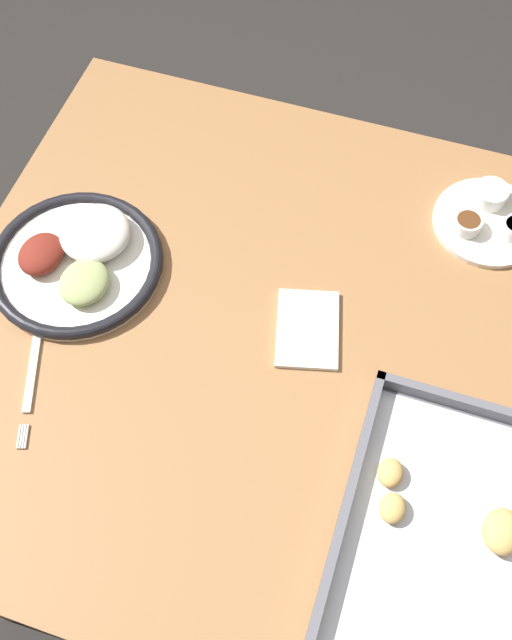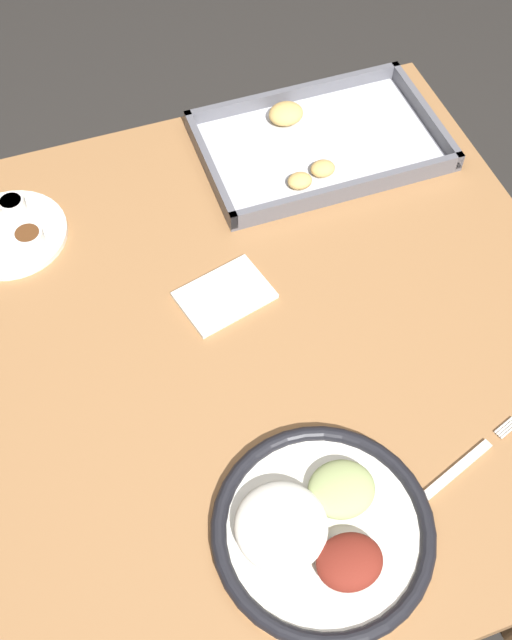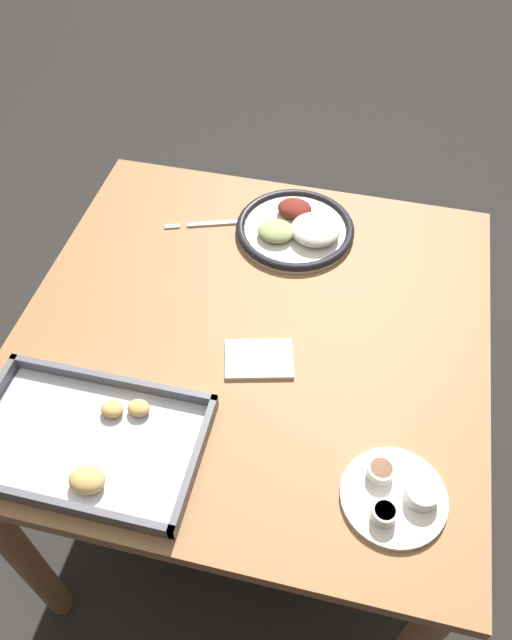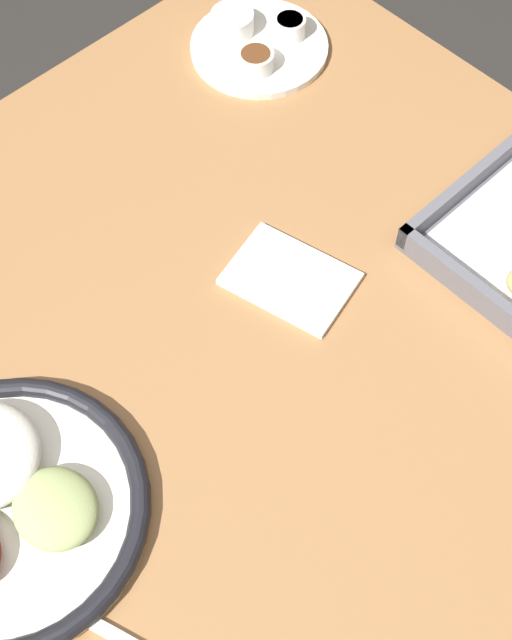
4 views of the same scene
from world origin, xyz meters
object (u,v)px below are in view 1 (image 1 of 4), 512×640
(napkin, at_px, (308,329))
(dinner_plate, at_px, (78,259))
(fork, at_px, (32,372))
(baking_tray, at_px, (440,539))
(saucer_plate, at_px, (489,218))

(napkin, bearing_deg, dinner_plate, -90.37)
(fork, height_order, baking_tray, baking_tray)
(saucer_plate, bearing_deg, baking_tray, 2.72)
(dinner_plate, height_order, baking_tray, dinner_plate)
(dinner_plate, distance_m, fork, 0.19)
(fork, relative_size, napkin, 1.35)
(fork, bearing_deg, napkin, 99.08)
(baking_tray, xyz_separation_m, napkin, (-0.25, -0.25, -0.01))
(dinner_plate, relative_size, baking_tray, 0.67)
(saucer_plate, relative_size, baking_tray, 0.44)
(baking_tray, bearing_deg, dinner_plate, -111.87)
(dinner_plate, xyz_separation_m, fork, (0.19, 0.01, -0.01))
(dinner_plate, relative_size, saucer_plate, 1.54)
(dinner_plate, xyz_separation_m, napkin, (0.00, 0.37, -0.01))
(fork, height_order, napkin, napkin)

